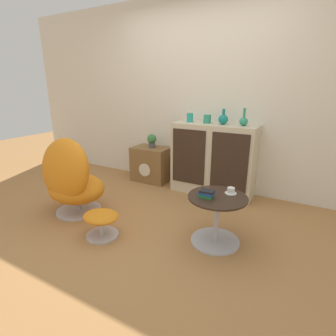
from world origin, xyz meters
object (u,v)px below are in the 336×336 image
(vase_inner_left, at_px, (207,119))
(vase_inner_right, at_px, (223,119))
(potted_plant, at_px, (152,140))
(book_stack, at_px, (206,194))
(tv_console, at_px, (151,164))
(ottoman, at_px, (101,220))
(coffee_table, at_px, (216,217))
(vase_leftmost, at_px, (190,118))
(egg_chair, at_px, (71,180))
(sideboard, at_px, (213,159))
(teacup, at_px, (231,191))
(vase_rightmost, at_px, (244,121))

(vase_inner_left, xyz_separation_m, vase_inner_right, (0.22, 0.00, 0.01))
(potted_plant, bearing_deg, book_stack, -42.00)
(tv_console, relative_size, book_stack, 4.04)
(ottoman, relative_size, coffee_table, 0.67)
(vase_leftmost, bearing_deg, vase_inner_left, 0.00)
(egg_chair, bearing_deg, sideboard, 49.11)
(coffee_table, height_order, teacup, teacup)
(vase_inner_right, height_order, potted_plant, vase_inner_right)
(vase_inner_left, bearing_deg, book_stack, -68.40)
(egg_chair, distance_m, vase_leftmost, 1.72)
(potted_plant, bearing_deg, vase_leftmost, -1.09)
(vase_inner_left, xyz_separation_m, book_stack, (0.48, -1.21, -0.51))
(vase_inner_right, height_order, teacup, vase_inner_right)
(coffee_table, height_order, vase_leftmost, vase_leftmost)
(vase_inner_left, bearing_deg, vase_leftmost, 180.00)
(tv_console, relative_size, vase_inner_left, 5.01)
(vase_inner_left, xyz_separation_m, vase_rightmost, (0.48, 0.00, 0.01))
(vase_leftmost, bearing_deg, ottoman, -97.40)
(tv_console, relative_size, coffee_table, 1.04)
(teacup, xyz_separation_m, book_stack, (-0.17, -0.19, 0.01))
(tv_console, height_order, vase_inner_right, vase_inner_right)
(vase_inner_left, distance_m, potted_plant, 0.95)
(ottoman, distance_m, vase_rightmost, 2.03)
(egg_chair, xyz_separation_m, ottoman, (0.63, -0.21, -0.24))
(vase_inner_right, relative_size, potted_plant, 0.95)
(vase_rightmost, bearing_deg, vase_inner_right, 180.00)
(sideboard, xyz_separation_m, book_stack, (0.37, -1.21, 0.03))
(coffee_table, bearing_deg, vase_rightmost, 94.50)
(egg_chair, distance_m, ottoman, 0.70)
(coffee_table, bearing_deg, book_stack, -143.25)
(vase_leftmost, xyz_separation_m, vase_inner_right, (0.47, 0.00, 0.01))
(sideboard, height_order, tv_console, sideboard)
(ottoman, relative_size, vase_leftmost, 3.08)
(tv_console, bearing_deg, vase_leftmost, -1.00)
(coffee_table, distance_m, potted_plant, 1.89)
(vase_inner_left, distance_m, teacup, 1.32)
(ottoman, bearing_deg, teacup, 27.48)
(vase_leftmost, distance_m, teacup, 1.46)
(egg_chair, bearing_deg, book_stack, 6.38)
(coffee_table, bearing_deg, vase_inner_right, 106.95)
(vase_leftmost, distance_m, vase_rightmost, 0.72)
(potted_plant, bearing_deg, vase_inner_left, -0.78)
(egg_chair, bearing_deg, tv_console, 82.34)
(potted_plant, bearing_deg, vase_inner_right, -0.63)
(ottoman, relative_size, vase_rightmost, 1.70)
(vase_leftmost, height_order, vase_rightmost, vase_rightmost)
(vase_leftmost, xyz_separation_m, vase_inner_left, (0.25, 0.00, -0.00))
(coffee_table, distance_m, vase_inner_left, 1.49)
(teacup, bearing_deg, sideboard, 117.78)
(sideboard, distance_m, teacup, 1.15)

